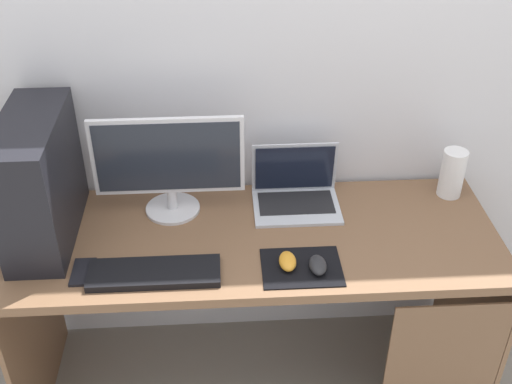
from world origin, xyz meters
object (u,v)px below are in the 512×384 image
Objects in this scene: mouse_left at (288,261)px; cell_phone at (83,272)px; monitor at (169,165)px; mouse_right at (318,265)px; keyboard at (154,273)px; pc_tower at (39,180)px; laptop at (296,193)px; speaker at (452,173)px.

mouse_left is 0.74× the size of cell_phone.
monitor is 4.06× the size of cell_phone.
monitor is 0.47m from cell_phone.
monitor is 5.50× the size of mouse_right.
mouse_left is at bearing 165.26° from mouse_right.
mouse_left reaches higher than keyboard.
pc_tower is 0.90m from laptop.
mouse_left is (0.39, -0.33, -0.18)m from monitor.
cell_phone is at bearing -164.10° from speaker.
keyboard is at bearing -6.59° from cell_phone.
mouse_right is at bearing -0.55° from keyboard.
monitor reaches higher than keyboard.
keyboard is 4.38× the size of mouse_right.
keyboard is at bearing -177.33° from mouse_left.
speaker reaches higher than mouse_right.
mouse_right is at bearing -14.74° from mouse_left.
speaker is at bearing 5.96° from pc_tower.
keyboard is 4.38× the size of mouse_left.
laptop is 0.38m from mouse_right.
laptop is 0.75× the size of keyboard.
laptop is 0.62m from keyboard.
mouse_right is at bearing -143.98° from speaker.
pc_tower reaches higher than speaker.
keyboard is 3.23× the size of cell_phone.
cell_phone is at bearing 179.42° from mouse_left.
pc_tower is 5.10× the size of mouse_left.
pc_tower is 0.34m from cell_phone.
mouse_right is (0.48, -0.36, -0.18)m from monitor.
mouse_left is at bearing -15.77° from pc_tower.
laptop is 3.28× the size of mouse_right.
pc_tower is 0.43m from monitor.
cell_phone is (-0.75, 0.03, -0.02)m from mouse_right.
mouse_right reaches higher than keyboard.
mouse_left is at bearing -149.76° from speaker.
monitor is at bearing 143.46° from mouse_right.
laptop is at bearing 8.37° from pc_tower.
keyboard is (0.38, -0.25, -0.21)m from pc_tower.
pc_tower is at bearing -171.63° from laptop.
mouse_left is 1.00× the size of mouse_right.
laptop is at bearing 25.74° from cell_phone.
cell_phone is (0.15, -0.22, -0.21)m from pc_tower.
pc_tower is 3.76× the size of cell_phone.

